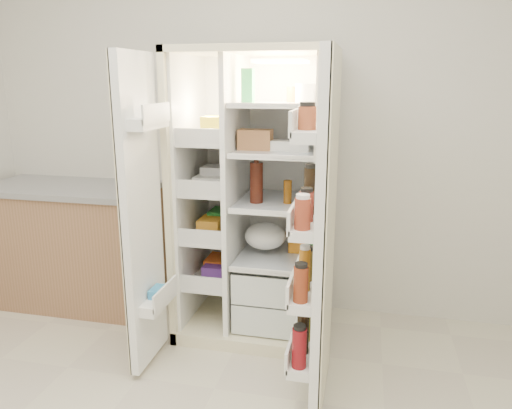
# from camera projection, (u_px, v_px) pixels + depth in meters

# --- Properties ---
(wall_back) EXTENTS (4.00, 0.02, 2.70)m
(wall_back) POSITION_uv_depth(u_px,v_px,m) (259.00, 120.00, 3.32)
(wall_back) COLOR silver
(wall_back) RESTS_ON floor
(refrigerator) EXTENTS (0.92, 0.70, 1.80)m
(refrigerator) POSITION_uv_depth(u_px,v_px,m) (258.00, 219.00, 3.13)
(refrigerator) COLOR beige
(refrigerator) RESTS_ON floor
(freezer_door) EXTENTS (0.15, 0.40, 1.72)m
(freezer_door) POSITION_uv_depth(u_px,v_px,m) (142.00, 217.00, 2.64)
(freezer_door) COLOR white
(freezer_door) RESTS_ON floor
(fridge_door) EXTENTS (0.17, 0.58, 1.72)m
(fridge_door) POSITION_uv_depth(u_px,v_px,m) (321.00, 239.00, 2.34)
(fridge_door) COLOR white
(fridge_door) RESTS_ON floor
(kitchen_counter) EXTENTS (1.22, 0.65, 0.89)m
(kitchen_counter) POSITION_uv_depth(u_px,v_px,m) (75.00, 243.00, 3.57)
(kitchen_counter) COLOR #916648
(kitchen_counter) RESTS_ON floor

